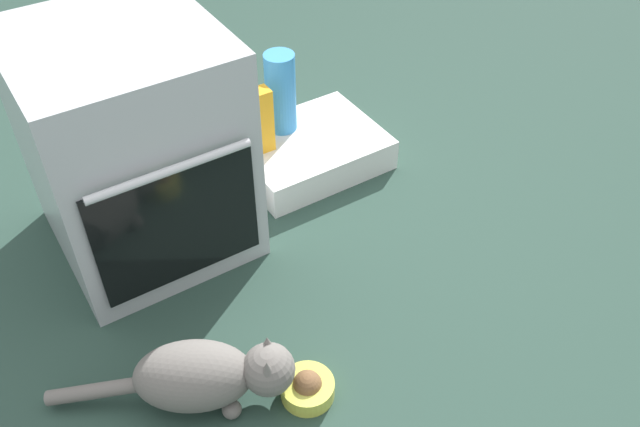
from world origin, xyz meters
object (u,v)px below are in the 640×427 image
at_px(pantry_cabinet, 309,150).
at_px(food_bowl, 307,387).
at_px(cat, 207,375).
at_px(juice_carton, 259,121).
at_px(water_bottle, 281,92).
at_px(oven, 134,146).

bearing_deg(pantry_cabinet, food_bowl, -122.00).
relative_size(cat, juice_carton, 2.43).
height_order(juice_carton, water_bottle, water_bottle).
bearing_deg(cat, water_bottle, 79.23).
bearing_deg(juice_carton, water_bottle, 30.08).
xyz_separation_m(pantry_cabinet, food_bowl, (-0.53, -0.85, -0.03)).
relative_size(pantry_cabinet, juice_carton, 2.17).
relative_size(food_bowl, water_bottle, 0.48).
bearing_deg(water_bottle, juice_carton, -149.92).
xyz_separation_m(pantry_cabinet, water_bottle, (-0.05, 0.11, 0.21)).
relative_size(pantry_cabinet, water_bottle, 1.74).
height_order(oven, water_bottle, oven).
distance_m(pantry_cabinet, water_bottle, 0.24).
xyz_separation_m(juice_carton, water_bottle, (0.13, 0.08, 0.03)).
distance_m(food_bowl, cat, 0.27).
height_order(pantry_cabinet, cat, cat).
bearing_deg(cat, oven, 110.06).
relative_size(oven, food_bowl, 5.00).
distance_m(food_bowl, juice_carton, 0.96).
bearing_deg(food_bowl, oven, 97.70).
height_order(food_bowl, juice_carton, juice_carton).
bearing_deg(oven, juice_carton, 8.88).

